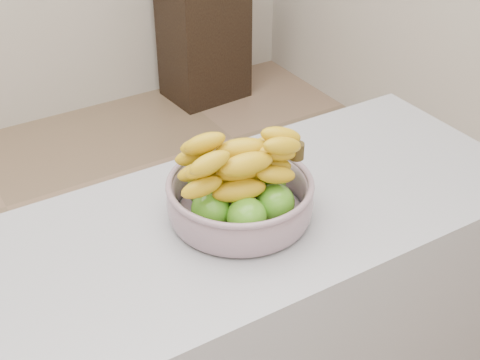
# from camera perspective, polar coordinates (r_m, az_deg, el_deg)

# --- Properties ---
(cabinet) EXTENTS (0.47, 0.38, 0.80)m
(cabinet) POSITION_cam_1_polar(r_m,az_deg,el_deg) (3.98, -3.13, 12.45)
(cabinet) COLOR black
(cabinet) RESTS_ON ground
(fruit_bowl) EXTENTS (0.34, 0.34, 0.20)m
(fruit_bowl) POSITION_cam_1_polar(r_m,az_deg,el_deg) (1.51, -0.00, -1.08)
(fruit_bowl) COLOR #99A9B7
(fruit_bowl) RESTS_ON counter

